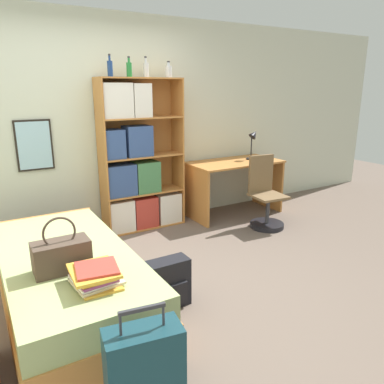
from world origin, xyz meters
TOP-DOWN VIEW (x-y plane):
  - ground_plane at (0.00, 0.00)m, footprint 14.00×14.00m
  - wall_back at (-0.00, 1.61)m, footprint 10.00×0.09m
  - bed at (-0.70, 0.02)m, footprint 0.97×2.09m
  - handbag at (-0.79, -0.30)m, footprint 0.39×0.20m
  - book_stack_on_bed at (-0.65, -0.62)m, footprint 0.33×0.36m
  - suitcase at (-0.61, -1.34)m, footprint 0.43×0.25m
  - bookcase at (0.49, 1.39)m, footprint 1.02×0.33m
  - bottle_green at (0.23, 1.39)m, footprint 0.06×0.06m
  - bottle_brown at (0.44, 1.36)m, footprint 0.06×0.06m
  - bottle_clear at (0.68, 1.43)m, footprint 0.07×0.07m
  - bottle_blue at (0.95, 1.36)m, footprint 0.08×0.08m
  - desk at (1.89, 1.22)m, footprint 1.30×0.67m
  - desk_lamp at (2.22, 1.24)m, footprint 0.18×0.13m
  - desk_chair at (1.93, 0.60)m, footprint 0.43×0.43m
  - backpack at (0.01, -0.40)m, footprint 0.35×0.20m

SIDE VIEW (x-z plane):
  - ground_plane at x=0.00m, z-range 0.00..0.00m
  - backpack at x=0.01m, z-range 0.00..0.41m
  - bed at x=-0.70m, z-range 0.00..0.49m
  - suitcase at x=-0.61m, z-range -0.06..0.64m
  - desk_chair at x=1.93m, z-range -0.16..0.76m
  - desk at x=1.89m, z-range 0.15..0.91m
  - book_stack_on_bed at x=-0.65m, z-range 0.49..0.62m
  - handbag at x=-0.79m, z-range 0.41..0.81m
  - bookcase at x=0.49m, z-range -0.11..1.76m
  - desk_lamp at x=2.22m, z-range 0.83..1.26m
  - wall_back at x=0.00m, z-range 0.00..2.60m
  - bottle_blue at x=0.95m, z-range 1.84..2.03m
  - bottle_brown at x=0.44m, z-range 1.84..2.06m
  - bottle_clear at x=0.68m, z-range 1.84..2.08m
  - bottle_green at x=0.23m, z-range 1.84..2.08m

